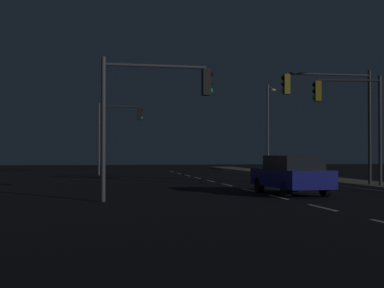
{
  "coord_description": "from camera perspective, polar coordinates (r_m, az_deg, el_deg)",
  "views": [
    {
      "loc": [
        -6.9,
        -2.64,
        1.68
      ],
      "look_at": [
        -1.71,
        25.67,
        2.15
      ],
      "focal_mm": 50.92,
      "sensor_mm": 36.0,
      "label": 1
    }
  ],
  "objects": [
    {
      "name": "ground_plane",
      "position": [
        21.36,
        8.54,
        -5.43
      ],
      "size": [
        112.0,
        112.0,
        0.0
      ],
      "primitive_type": "plane",
      "color": "black",
      "rests_on": "ground"
    },
    {
      "name": "car",
      "position": [
        22.25,
        10.35,
        -3.12
      ],
      "size": [
        2.08,
        4.5,
        1.57
      ],
      "color": "navy",
      "rests_on": "ground"
    },
    {
      "name": "lane_edge_line",
      "position": [
        28.13,
        16.06,
        -4.3
      ],
      "size": [
        0.14,
        53.0,
        0.01
      ],
      "color": "silver",
      "rests_on": "ground"
    },
    {
      "name": "traffic_light_mid_left",
      "position": [
        19.21,
        -4.03,
        4.6
      ],
      "size": [
        3.98,
        0.38,
        4.99
      ],
      "color": "#4C4C51",
      "rests_on": "ground"
    },
    {
      "name": "street_lamp_mid_block",
      "position": [
        44.88,
        8.06,
        2.6
      ],
      "size": [
        1.34,
        1.86,
        7.08
      ],
      "color": "#4C4C51",
      "rests_on": "sidewalk_right"
    },
    {
      "name": "traffic_light_far_left",
      "position": [
        27.27,
        14.47,
        4.21
      ],
      "size": [
        4.59,
        0.34,
        5.59
      ],
      "color": "#2D3033",
      "rests_on": "sidewalk_right"
    },
    {
      "name": "lane_markings_center",
      "position": [
        24.69,
        5.89,
        -4.81
      ],
      "size": [
        0.14,
        50.0,
        0.01
      ],
      "color": "silver",
      "rests_on": "ground"
    },
    {
      "name": "traffic_light_mid_right",
      "position": [
        26.85,
        16.29,
        3.62
      ],
      "size": [
        3.3,
        0.68,
        5.22
      ],
      "color": "#38383D",
      "rests_on": "sidewalk_right"
    },
    {
      "name": "traffic_light_overhead_east",
      "position": [
        41.31,
        -7.77,
        1.99
      ],
      "size": [
        3.36,
        0.34,
        5.4
      ],
      "color": "#4C4C51",
      "rests_on": "ground"
    }
  ]
}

